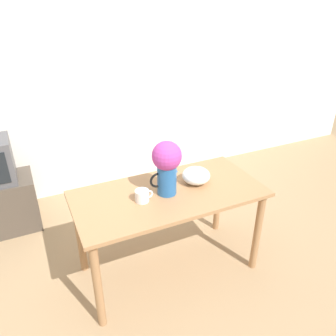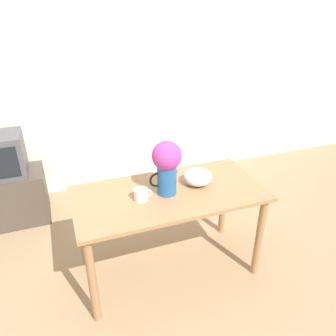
{
  "view_description": "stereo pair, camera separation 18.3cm",
  "coord_description": "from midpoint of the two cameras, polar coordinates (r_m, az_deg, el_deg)",
  "views": [
    {
      "loc": [
        -0.74,
        -1.71,
        2.09
      ],
      "look_at": [
        0.16,
        0.2,
        0.98
      ],
      "focal_mm": 35.0,
      "sensor_mm": 36.0,
      "label": 1
    },
    {
      "loc": [
        -0.57,
        -1.78,
        2.09
      ],
      "look_at": [
        0.16,
        0.2,
        0.98
      ],
      "focal_mm": 35.0,
      "sensor_mm": 36.0,
      "label": 2
    }
  ],
  "objects": [
    {
      "name": "wall_back",
      "position": [
        3.76,
        -14.95,
        14.63
      ],
      "size": [
        8.0,
        0.05,
        2.6
      ],
      "color": "silver",
      "rests_on": "ground_plane"
    },
    {
      "name": "white_bowl",
      "position": [
        2.59,
        2.91,
        -1.35
      ],
      "size": [
        0.22,
        0.22,
        0.13
      ],
      "color": "white",
      "rests_on": "table"
    },
    {
      "name": "table",
      "position": [
        2.56,
        -1.9,
        -6.41
      ],
      "size": [
        1.45,
        0.71,
        0.77
      ],
      "color": "#A3754C",
      "rests_on": "ground_plane"
    },
    {
      "name": "coffee_mug",
      "position": [
        2.39,
        -6.67,
        -4.86
      ],
      "size": [
        0.14,
        0.1,
        0.09
      ],
      "color": "white",
      "rests_on": "table"
    },
    {
      "name": "tv_stand",
      "position": [
        3.68,
        -28.56,
        -5.8
      ],
      "size": [
        0.69,
        0.43,
        0.54
      ],
      "color": "#4C4238",
      "rests_on": "ground_plane"
    },
    {
      "name": "ground_plane",
      "position": [
        2.81,
        -3.24,
        -20.62
      ],
      "size": [
        12.0,
        12.0,
        0.0
      ],
      "primitive_type": "plane",
      "color": "#9E7F5B"
    },
    {
      "name": "flower_vase",
      "position": [
        2.37,
        -2.43,
        0.79
      ],
      "size": [
        0.25,
        0.22,
        0.42
      ],
      "color": "#235B9E",
      "rests_on": "table"
    }
  ]
}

